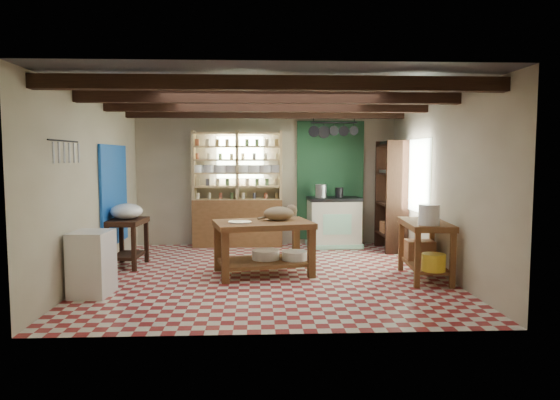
{
  "coord_description": "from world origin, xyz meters",
  "views": [
    {
      "loc": [
        -0.17,
        -7.19,
        1.72
      ],
      "look_at": [
        0.17,
        0.3,
        1.06
      ],
      "focal_mm": 32.0,
      "sensor_mm": 36.0,
      "label": 1
    }
  ],
  "objects_px": {
    "prep_table": "(127,243)",
    "white_cabinet": "(92,263)",
    "work_table": "(263,248)",
    "stove": "(334,222)",
    "right_counter": "(425,250)",
    "cat": "(279,214)"
  },
  "relations": [
    {
      "from": "prep_table",
      "to": "white_cabinet",
      "type": "height_order",
      "value": "white_cabinet"
    },
    {
      "from": "prep_table",
      "to": "white_cabinet",
      "type": "xyz_separation_m",
      "value": [
        -0.02,
        -1.61,
        0.03
      ]
    },
    {
      "from": "stove",
      "to": "white_cabinet",
      "type": "xyz_separation_m",
      "value": [
        -3.5,
        -3.18,
        -0.07
      ]
    },
    {
      "from": "white_cabinet",
      "to": "cat",
      "type": "relative_size",
      "value": 1.77
    },
    {
      "from": "stove",
      "to": "right_counter",
      "type": "bearing_deg",
      "value": -73.22
    },
    {
      "from": "stove",
      "to": "white_cabinet",
      "type": "distance_m",
      "value": 4.73
    },
    {
      "from": "cat",
      "to": "right_counter",
      "type": "bearing_deg",
      "value": -35.13
    },
    {
      "from": "white_cabinet",
      "to": "stove",
      "type": "bearing_deg",
      "value": 46.16
    },
    {
      "from": "stove",
      "to": "right_counter",
      "type": "distance_m",
      "value": 2.69
    },
    {
      "from": "stove",
      "to": "prep_table",
      "type": "height_order",
      "value": "stove"
    },
    {
      "from": "work_table",
      "to": "cat",
      "type": "xyz_separation_m",
      "value": [
        0.23,
        0.1,
        0.49
      ]
    },
    {
      "from": "work_table",
      "to": "stove",
      "type": "height_order",
      "value": "stove"
    },
    {
      "from": "stove",
      "to": "cat",
      "type": "bearing_deg",
      "value": -121.61
    },
    {
      "from": "white_cabinet",
      "to": "cat",
      "type": "height_order",
      "value": "cat"
    },
    {
      "from": "cat",
      "to": "stove",
      "type": "bearing_deg",
      "value": 39.06
    },
    {
      "from": "work_table",
      "to": "prep_table",
      "type": "bearing_deg",
      "value": 151.93
    },
    {
      "from": "white_cabinet",
      "to": "cat",
      "type": "xyz_separation_m",
      "value": [
        2.36,
        1.11,
        0.48
      ]
    },
    {
      "from": "stove",
      "to": "cat",
      "type": "relative_size",
      "value": 2.13
    },
    {
      "from": "prep_table",
      "to": "cat",
      "type": "distance_m",
      "value": 2.45
    },
    {
      "from": "work_table",
      "to": "white_cabinet",
      "type": "distance_m",
      "value": 2.36
    },
    {
      "from": "work_table",
      "to": "right_counter",
      "type": "distance_m",
      "value": 2.3
    },
    {
      "from": "prep_table",
      "to": "white_cabinet",
      "type": "distance_m",
      "value": 1.61
    }
  ]
}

